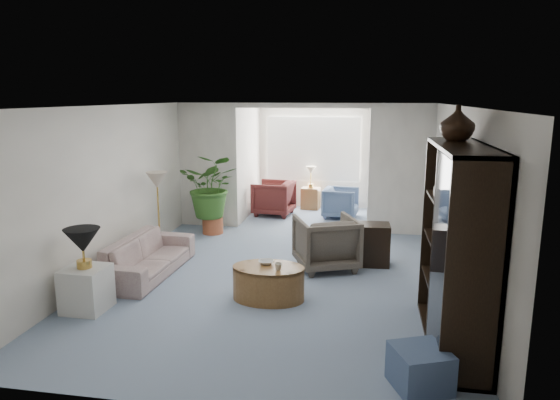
% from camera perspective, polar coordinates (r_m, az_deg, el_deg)
% --- Properties ---
extents(floor, '(6.00, 6.00, 0.00)m').
position_cam_1_polar(floor, '(7.30, -0.82, -9.44)').
color(floor, '#8397AD').
rests_on(floor, ground).
extents(sunroom_floor, '(2.60, 2.60, 0.00)m').
position_cam_1_polar(sunroom_floor, '(11.18, 3.10, -1.92)').
color(sunroom_floor, '#8397AD').
rests_on(sunroom_floor, ground).
extents(back_pier_left, '(1.20, 0.12, 2.50)m').
position_cam_1_polar(back_pier_left, '(10.29, -8.17, 3.88)').
color(back_pier_left, white).
rests_on(back_pier_left, ground).
extents(back_pier_right, '(1.20, 0.12, 2.50)m').
position_cam_1_polar(back_pier_right, '(9.80, 13.50, 3.29)').
color(back_pier_right, white).
rests_on(back_pier_right, ground).
extents(back_header, '(2.60, 0.12, 0.10)m').
position_cam_1_polar(back_header, '(9.77, 2.47, 10.64)').
color(back_header, white).
rests_on(back_header, back_pier_left).
extents(window_pane, '(2.20, 0.02, 1.50)m').
position_cam_1_polar(window_pane, '(12.00, 3.79, 5.80)').
color(window_pane, white).
extents(window_blinds, '(2.20, 0.02, 1.50)m').
position_cam_1_polar(window_blinds, '(11.97, 3.78, 5.79)').
color(window_blinds, white).
extents(framed_picture, '(0.04, 0.50, 0.40)m').
position_cam_1_polar(framed_picture, '(6.76, 19.96, 3.06)').
color(framed_picture, beige).
extents(sofa, '(0.81, 1.95, 0.56)m').
position_cam_1_polar(sofa, '(7.84, -14.75, -6.15)').
color(sofa, '#BAAC9D').
rests_on(sofa, ground).
extents(end_table, '(0.52, 0.52, 0.55)m').
position_cam_1_polar(end_table, '(6.81, -21.07, -9.37)').
color(end_table, silver).
rests_on(end_table, ground).
extents(table_lamp, '(0.44, 0.44, 0.30)m').
position_cam_1_polar(table_lamp, '(6.61, -21.47, -4.29)').
color(table_lamp, black).
rests_on(table_lamp, end_table).
extents(floor_lamp, '(0.36, 0.36, 0.28)m').
position_cam_1_polar(floor_lamp, '(8.66, -13.76, 2.19)').
color(floor_lamp, beige).
rests_on(floor_lamp, ground).
extents(coffee_table, '(1.11, 1.11, 0.45)m').
position_cam_1_polar(coffee_table, '(6.70, -1.31, -9.37)').
color(coffee_table, brown).
rests_on(coffee_table, ground).
extents(coffee_bowl, '(0.24, 0.24, 0.05)m').
position_cam_1_polar(coffee_bowl, '(6.72, -1.58, -7.05)').
color(coffee_bowl, silver).
rests_on(coffee_bowl, coffee_table).
extents(coffee_cup, '(0.11, 0.11, 0.09)m').
position_cam_1_polar(coffee_cup, '(6.49, -0.19, -7.55)').
color(coffee_cup, beige).
rests_on(coffee_cup, coffee_table).
extents(wingback_chair, '(1.15, 1.17, 0.82)m').
position_cam_1_polar(wingback_chair, '(7.84, 5.22, -4.82)').
color(wingback_chair, '#61594D').
rests_on(wingback_chair, ground).
extents(side_table_dark, '(0.57, 0.46, 0.66)m').
position_cam_1_polar(side_table_dark, '(8.13, 10.33, -4.95)').
color(side_table_dark, black).
rests_on(side_table_dark, ground).
extents(entertainment_cabinet, '(0.52, 1.93, 2.15)m').
position_cam_1_polar(entertainment_cabinet, '(5.62, 19.38, -5.11)').
color(entertainment_cabinet, black).
rests_on(entertainment_cabinet, ground).
extents(cabinet_urn, '(0.37, 0.37, 0.39)m').
position_cam_1_polar(cabinet_urn, '(5.89, 19.45, 8.22)').
color(cabinet_urn, black).
rests_on(cabinet_urn, entertainment_cabinet).
extents(ottoman, '(0.62, 0.62, 0.38)m').
position_cam_1_polar(ottoman, '(5.03, 15.57, -17.87)').
color(ottoman, slate).
rests_on(ottoman, ground).
extents(plant_pot, '(0.40, 0.40, 0.32)m').
position_cam_1_polar(plant_pot, '(9.91, -7.62, -2.84)').
color(plant_pot, '#A85130').
rests_on(plant_pot, ground).
extents(house_plant, '(1.11, 0.96, 1.24)m').
position_cam_1_polar(house_plant, '(9.74, -7.74, 1.59)').
color(house_plant, '#336322').
rests_on(house_plant, plant_pot).
extents(sunroom_chair_blue, '(0.81, 0.79, 0.66)m').
position_cam_1_polar(sunroom_chair_blue, '(11.11, 6.89, -0.31)').
color(sunroom_chair_blue, slate).
rests_on(sunroom_chair_blue, ground).
extents(sunroom_chair_maroon, '(0.94, 0.92, 0.77)m').
position_cam_1_polar(sunroom_chair_maroon, '(11.28, -0.73, 0.23)').
color(sunroom_chair_maroon, '#571D20').
rests_on(sunroom_chair_maroon, ground).
extents(sunroom_table, '(0.45, 0.37, 0.50)m').
position_cam_1_polar(sunroom_table, '(11.92, 3.48, 0.19)').
color(sunroom_table, brown).
rests_on(sunroom_table, ground).
extents(shelf_clutter, '(0.30, 1.20, 1.06)m').
position_cam_1_polar(shelf_clutter, '(5.43, 19.21, -3.85)').
color(shelf_clutter, '#2D2723').
rests_on(shelf_clutter, entertainment_cabinet).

